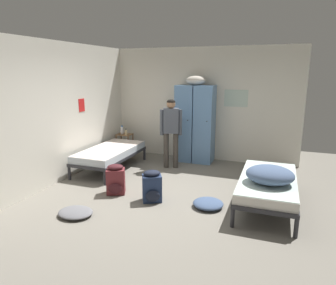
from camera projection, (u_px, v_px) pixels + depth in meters
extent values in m
plane|color=slate|center=(163.00, 199.00, 5.31)|extent=(8.68, 8.68, 0.00)
cube|color=silver|center=(203.00, 104.00, 7.50)|extent=(4.64, 0.06, 2.74)
cube|color=silver|center=(50.00, 114.00, 5.77)|extent=(0.06, 5.42, 2.74)
cube|color=#B7CCBC|center=(236.00, 98.00, 7.15)|extent=(0.55, 0.01, 0.40)
cube|color=red|center=(82.00, 105.00, 6.61)|extent=(0.01, 0.20, 0.28)
cube|color=#5B84B2|center=(186.00, 123.00, 7.43)|extent=(0.44, 0.52, 1.85)
cylinder|color=black|center=(188.00, 120.00, 7.11)|extent=(0.02, 0.03, 0.02)
cube|color=#5B84B2|center=(204.00, 125.00, 7.27)|extent=(0.44, 0.52, 1.85)
cylinder|color=black|center=(207.00, 121.00, 6.95)|extent=(0.02, 0.03, 0.02)
ellipsoid|color=beige|center=(196.00, 80.00, 7.11)|extent=(0.48, 0.36, 0.22)
cylinder|color=brown|center=(116.00, 146.00, 7.94)|extent=(0.03, 0.03, 0.55)
cylinder|color=brown|center=(128.00, 147.00, 7.82)|extent=(0.03, 0.03, 0.55)
cylinder|color=brown|center=(121.00, 143.00, 8.18)|extent=(0.03, 0.03, 0.55)
cylinder|color=brown|center=(133.00, 144.00, 8.06)|extent=(0.03, 0.03, 0.55)
cube|color=brown|center=(125.00, 148.00, 8.02)|extent=(0.38, 0.30, 0.02)
cube|color=brown|center=(124.00, 134.00, 7.93)|extent=(0.38, 0.30, 0.02)
cylinder|color=#28282D|center=(292.00, 182.00, 5.72)|extent=(0.06, 0.06, 0.28)
cylinder|color=#28282D|center=(247.00, 177.00, 6.00)|extent=(0.06, 0.06, 0.28)
cylinder|color=#28282D|center=(296.00, 228.00, 4.04)|extent=(0.06, 0.06, 0.28)
cylinder|color=#28282D|center=(232.00, 218.00, 4.32)|extent=(0.06, 0.06, 0.28)
cube|color=#28282D|center=(267.00, 188.00, 4.98)|extent=(0.90, 1.90, 0.06)
cube|color=silver|center=(268.00, 182.00, 4.96)|extent=(0.87, 1.84, 0.14)
cube|color=silver|center=(268.00, 178.00, 4.94)|extent=(0.86, 1.82, 0.01)
cylinder|color=#28282D|center=(69.00, 173.00, 6.20)|extent=(0.06, 0.06, 0.28)
cylinder|color=#28282D|center=(105.00, 178.00, 5.91)|extent=(0.06, 0.06, 0.28)
cylinder|color=#28282D|center=(115.00, 151.00, 7.88)|extent=(0.06, 0.06, 0.28)
cylinder|color=#28282D|center=(144.00, 154.00, 7.59)|extent=(0.06, 0.06, 0.28)
cube|color=#28282D|center=(110.00, 156.00, 6.86)|extent=(0.90, 1.90, 0.06)
cube|color=silver|center=(110.00, 151.00, 6.83)|extent=(0.87, 1.84, 0.14)
cube|color=silver|center=(110.00, 148.00, 6.82)|extent=(0.86, 1.82, 0.01)
ellipsoid|color=slate|center=(270.00, 175.00, 4.65)|extent=(0.72, 0.64, 0.27)
cylinder|color=#3D3833|center=(176.00, 150.00, 6.94)|extent=(0.12, 0.12, 0.81)
cylinder|color=#3D3833|center=(166.00, 150.00, 6.94)|extent=(0.12, 0.12, 0.81)
cube|color=#474C56|center=(171.00, 121.00, 6.79)|extent=(0.38, 0.30, 0.56)
cylinder|color=#474C56|center=(180.00, 122.00, 6.79)|extent=(0.08, 0.08, 0.58)
cylinder|color=#474C56|center=(162.00, 122.00, 6.80)|extent=(0.08, 0.08, 0.58)
sphere|color=#936B4C|center=(171.00, 104.00, 6.70)|extent=(0.20, 0.20, 0.20)
ellipsoid|color=black|center=(171.00, 102.00, 6.69)|extent=(0.19, 0.19, 0.11)
cylinder|color=white|center=(122.00, 130.00, 7.96)|extent=(0.07, 0.07, 0.18)
cylinder|color=#2666B2|center=(122.00, 126.00, 7.93)|extent=(0.04, 0.04, 0.04)
cylinder|color=beige|center=(126.00, 132.00, 7.86)|extent=(0.06, 0.06, 0.13)
cylinder|color=black|center=(126.00, 129.00, 7.84)|extent=(0.03, 0.03, 0.03)
cube|color=maroon|center=(116.00, 181.00, 5.49)|extent=(0.39, 0.35, 0.46)
ellipsoid|color=#42191E|center=(115.00, 189.00, 5.37)|extent=(0.25, 0.17, 0.20)
ellipsoid|color=#42191E|center=(115.00, 167.00, 5.43)|extent=(0.35, 0.31, 0.10)
cube|color=black|center=(112.00, 178.00, 5.61)|extent=(0.06, 0.04, 0.32)
cube|color=black|center=(121.00, 177.00, 5.63)|extent=(0.06, 0.04, 0.32)
cube|color=navy|center=(152.00, 188.00, 5.17)|extent=(0.40, 0.36, 0.46)
ellipsoid|color=black|center=(153.00, 196.00, 5.05)|extent=(0.25, 0.18, 0.20)
ellipsoid|color=black|center=(152.00, 173.00, 5.11)|extent=(0.36, 0.33, 0.10)
cube|color=black|center=(146.00, 184.00, 5.28)|extent=(0.06, 0.04, 0.32)
cube|color=black|center=(156.00, 184.00, 5.31)|extent=(0.06, 0.04, 0.32)
ellipsoid|color=slate|center=(76.00, 212.00, 4.68)|extent=(0.55, 0.46, 0.10)
ellipsoid|color=#42567A|center=(208.00, 204.00, 4.97)|extent=(0.50, 0.49, 0.12)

